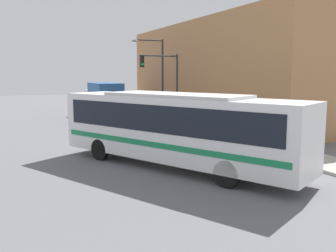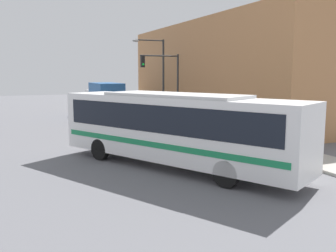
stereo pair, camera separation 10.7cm
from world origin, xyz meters
name	(u,v)px [view 1 (the left image)]	position (x,y,z in m)	size (l,w,h in m)	color
ground_plane	(186,163)	(0.00, 0.00, 0.00)	(120.00, 120.00, 0.00)	slate
sidewalk	(148,114)	(5.76, 20.00, 0.06)	(2.52, 70.00, 0.13)	#A8A399
building_facade	(216,72)	(10.02, 13.92, 4.30)	(6.00, 25.83, 8.59)	#B27A4C
city_bus	(175,125)	(-0.87, -0.57, 1.92)	(7.69, 11.84, 3.31)	white
delivery_truck	(103,98)	(1.42, 21.05, 1.75)	(2.33, 7.14, 3.24)	#265999
fire_hydrant	(239,135)	(5.10, 3.10, 0.54)	(0.27, 0.37, 0.82)	red
traffic_light_pole	(165,76)	(4.16, 12.10, 3.92)	(3.28, 0.35, 5.55)	#2D2D2D
parking_meter	(196,118)	(5.10, 8.54, 0.97)	(0.14, 0.14, 1.24)	#2D2D2D
street_lamp	(158,72)	(4.94, 15.30, 4.32)	(2.93, 0.28, 6.96)	#2D2D2D
pedestrian_near_corner	(170,110)	(5.54, 14.08, 0.97)	(0.34, 0.34, 1.67)	#47382D
pedestrian_mid_block	(189,114)	(5.91, 11.16, 0.92)	(0.34, 0.34, 1.58)	#23283D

